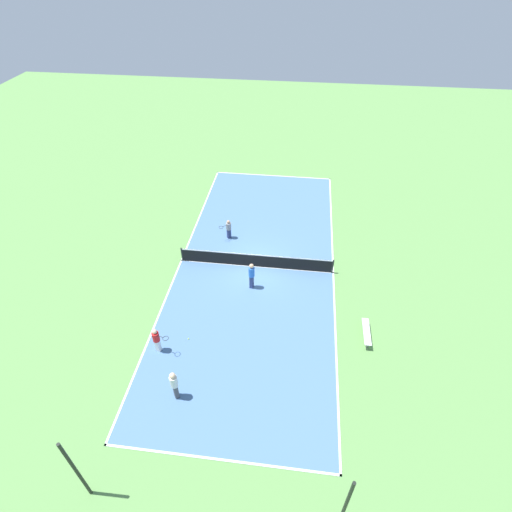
{
  "coord_description": "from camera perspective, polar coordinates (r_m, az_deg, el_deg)",
  "views": [
    {
      "loc": [
        -2.4,
        19.33,
        17.15
      ],
      "look_at": [
        0.0,
        0.0,
        0.9
      ],
      "focal_mm": 28.0,
      "sensor_mm": 36.0,
      "label": 1
    }
  ],
  "objects": [
    {
      "name": "tennis_ball_far_baseline",
      "position": [
        27.16,
        -7.38,
        0.44
      ],
      "size": [
        0.07,
        0.07,
        0.07
      ],
      "primitive_type": "sphere",
      "color": "#CCE033",
      "rests_on": "court_surface"
    },
    {
      "name": "ground_plane",
      "position": [
        25.95,
        -0.0,
        -1.53
      ],
      "size": [
        80.0,
        80.0,
        0.0
      ],
      "primitive_type": "plane",
      "color": "#60934C"
    },
    {
      "name": "fence_post_back_left",
      "position": [
        16.15,
        12.57,
        -31.64
      ],
      "size": [
        0.12,
        0.12,
        4.09
      ],
      "color": "black",
      "rests_on": "ground_plane"
    },
    {
      "name": "player_coach_red",
      "position": [
        21.29,
        -14.03,
        -11.41
      ],
      "size": [
        0.99,
        0.55,
        1.62
      ],
      "rotation": [
        0.0,
        0.0,
        2.89
      ],
      "color": "white",
      "rests_on": "court_surface"
    },
    {
      "name": "court_surface",
      "position": [
        25.95,
        -0.0,
        -1.51
      ],
      "size": [
        10.06,
        24.63,
        0.02
      ],
      "color": "#4C729E",
      "rests_on": "ground_plane"
    },
    {
      "name": "tennis_ball_left_sideline",
      "position": [
        22.12,
        -9.61,
        -11.58
      ],
      "size": [
        0.07,
        0.07,
        0.07
      ],
      "primitive_type": "sphere",
      "color": "#CCE033",
      "rests_on": "court_surface"
    },
    {
      "name": "player_near_blue",
      "position": [
        23.8,
        -0.64,
        -2.6
      ],
      "size": [
        0.44,
        0.44,
        1.85
      ],
      "rotation": [
        0.0,
        0.0,
        1.32
      ],
      "color": "navy",
      "rests_on": "court_surface"
    },
    {
      "name": "player_far_white",
      "position": [
        19.39,
        -11.61,
        -17.42
      ],
      "size": [
        0.5,
        0.5,
        1.83
      ],
      "rotation": [
        0.0,
        0.0,
        5.35
      ],
      "color": "#4C4C51",
      "rests_on": "court_surface"
    },
    {
      "name": "player_baseline_gray",
      "position": [
        27.9,
        -3.95,
        4.0
      ],
      "size": [
        0.92,
        0.86,
        1.47
      ],
      "rotation": [
        0.0,
        0.0,
        0.71
      ],
      "color": "navy",
      "rests_on": "court_surface"
    },
    {
      "name": "fence_post_back_right",
      "position": [
        17.51,
        -24.32,
        -26.16
      ],
      "size": [
        0.12,
        0.12,
        4.09
      ],
      "color": "black",
      "rests_on": "ground_plane"
    },
    {
      "name": "tennis_net",
      "position": [
        25.59,
        -0.0,
        -0.6
      ],
      "size": [
        9.86,
        0.1,
        1.04
      ],
      "color": "black",
      "rests_on": "court_surface"
    },
    {
      "name": "bench",
      "position": [
        22.46,
        15.51,
        -10.42
      ],
      "size": [
        0.36,
        1.86,
        0.45
      ],
      "rotation": [
        0.0,
        0.0,
        1.57
      ],
      "color": "silver",
      "rests_on": "ground_plane"
    }
  ]
}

